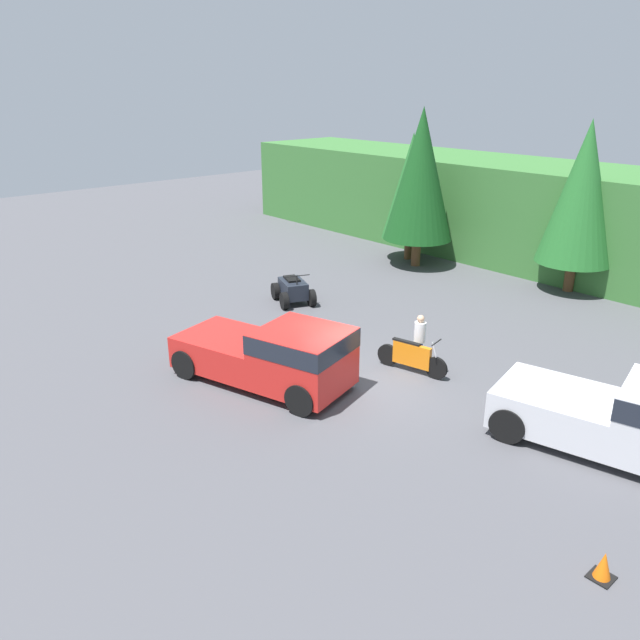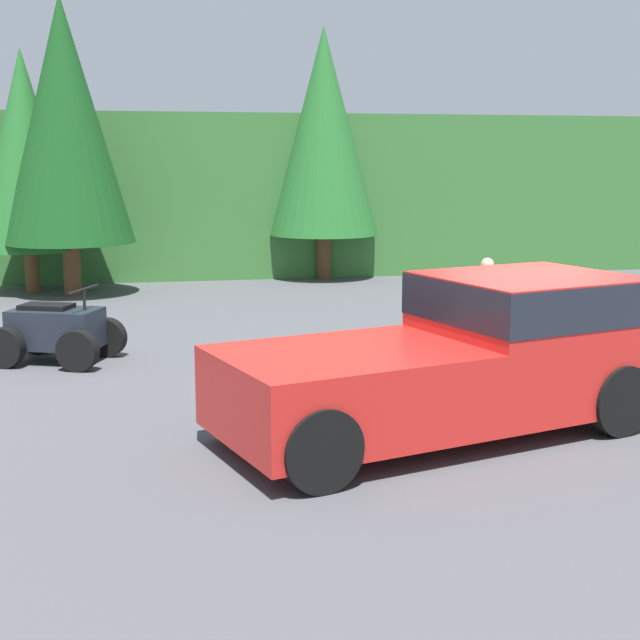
{
  "view_description": "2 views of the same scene",
  "coord_description": "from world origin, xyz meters",
  "px_view_note": "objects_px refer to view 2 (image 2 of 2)",
  "views": [
    {
      "loc": [
        11.26,
        -11.43,
        8.22
      ],
      "look_at": [
        -2.94,
        1.15,
        0.95
      ],
      "focal_mm": 35.0,
      "sensor_mm": 36.0,
      "label": 1
    },
    {
      "loc": [
        -5.55,
        -11.79,
        3.33
      ],
      "look_at": [
        -2.94,
        1.15,
        0.95
      ],
      "focal_mm": 50.0,
      "sensor_mm": 36.0,
      "label": 2
    }
  ],
  "objects_px": {
    "pickup_truck_red": "(467,352)",
    "quad_atv": "(56,332)",
    "dirt_bike": "(501,332)",
    "rider_person": "(486,303)"
  },
  "relations": [
    {
      "from": "pickup_truck_red",
      "to": "dirt_bike",
      "type": "height_order",
      "value": "pickup_truck_red"
    },
    {
      "from": "pickup_truck_red",
      "to": "dirt_bike",
      "type": "relative_size",
      "value": 2.48
    },
    {
      "from": "rider_person",
      "to": "dirt_bike",
      "type": "bearing_deg",
      "value": -102.53
    },
    {
      "from": "dirt_bike",
      "to": "pickup_truck_red",
      "type": "bearing_deg",
      "value": -131.27
    },
    {
      "from": "pickup_truck_red",
      "to": "quad_atv",
      "type": "distance_m",
      "value": 7.31
    },
    {
      "from": "pickup_truck_red",
      "to": "rider_person",
      "type": "xyz_separation_m",
      "value": [
        1.87,
        4.06,
        -0.09
      ]
    },
    {
      "from": "quad_atv",
      "to": "dirt_bike",
      "type": "bearing_deg",
      "value": 11.59
    },
    {
      "from": "dirt_bike",
      "to": "quad_atv",
      "type": "distance_m",
      "value": 7.42
    },
    {
      "from": "quad_atv",
      "to": "rider_person",
      "type": "distance_m",
      "value": 7.27
    },
    {
      "from": "pickup_truck_red",
      "to": "rider_person",
      "type": "height_order",
      "value": "pickup_truck_red"
    }
  ]
}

